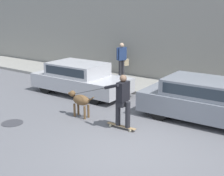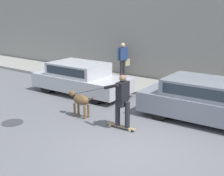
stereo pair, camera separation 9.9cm
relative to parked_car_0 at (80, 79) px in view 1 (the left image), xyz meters
The scene contains 9 objects.
ground_plane 5.35m from the parked_car_0, 35.07° to the right, with size 36.00×36.00×0.00m, color slate.
back_wall 6.06m from the parked_car_0, 40.07° to the left, with size 32.00×0.30×5.44m.
sidewalk_curb 4.96m from the parked_car_0, 28.05° to the left, with size 30.00×2.34×0.13m.
parked_car_0 is the anchor object (origin of this frame).
parked_car_1 5.14m from the parked_car_0, ahead, with size 4.16×1.85×1.28m.
dog 2.68m from the parked_car_0, 48.67° to the right, with size 1.03×0.33×0.81m.
skateboarder 3.99m from the parked_car_0, 31.29° to the right, with size 2.40×0.59×1.60m.
pedestrian_with_bag 2.93m from the parked_car_0, 88.96° to the left, with size 0.35×0.64×1.62m.
manhole_cover 3.73m from the parked_car_0, 82.69° to the right, with size 0.64×0.64×0.01m.
Camera 1 is at (3.68, -6.00, 3.48)m, focal length 50.00 mm.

